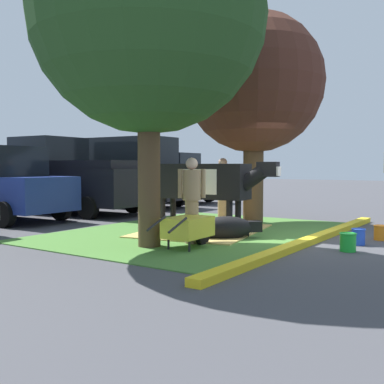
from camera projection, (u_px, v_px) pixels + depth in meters
ground_plane at (296, 239)px, 9.56m from camera, size 80.00×80.00×0.00m
grass_island at (198, 231)px, 10.61m from camera, size 7.03×5.05×0.02m
curb_yellow at (312, 240)px, 9.10m from camera, size 8.23×0.24×0.12m
hay_bedding at (203, 231)px, 10.60m from camera, size 3.59×2.95×0.04m
shade_tree_left at (148, 15)px, 8.39m from camera, size 4.29×4.29×6.37m
shade_tree_right at (254, 84)px, 12.01m from camera, size 3.60×3.60×5.44m
cow_holstein at (204, 182)px, 10.74m from camera, size 0.94×3.13×1.59m
calf_lying at (228, 228)px, 9.50m from camera, size 1.13×1.18×0.48m
person_handler at (223, 188)px, 12.30m from camera, size 0.35×0.45×1.71m
person_visitor_near at (192, 198)px, 8.91m from camera, size 0.36×0.44×1.66m
wheelbarrow at (189, 228)px, 8.42m from camera, size 1.60×0.63×0.63m
bucket_green at (348, 242)px, 8.19m from camera, size 0.30×0.30×0.33m
bucket_blue at (358, 236)px, 8.86m from camera, size 0.27×0.27×0.31m
bucket_orange at (380, 232)px, 9.43m from camera, size 0.27×0.27×0.30m
pickup_truck_black at (68, 178)px, 14.86m from camera, size 2.41×5.49×2.42m
suv_dark_grey at (130, 172)px, 17.12m from camera, size 2.28×4.68×2.52m
hatchback_white at (168, 178)px, 19.35m from camera, size 2.18×4.48×2.02m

